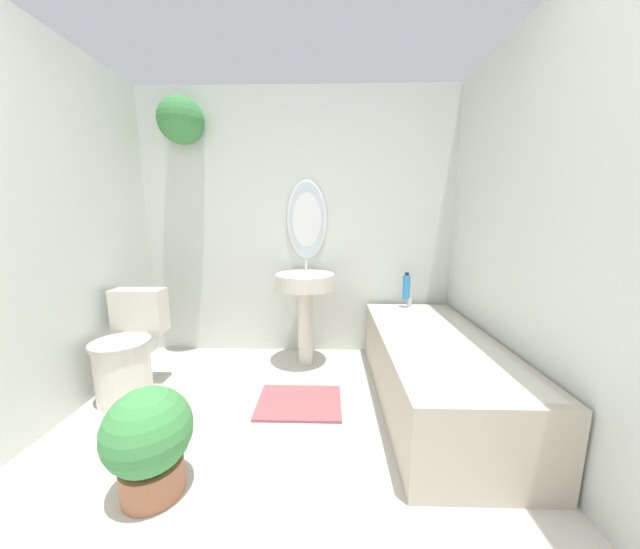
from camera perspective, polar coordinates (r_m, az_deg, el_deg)
name	(u,v)px	position (r m, az deg, el deg)	size (l,w,h in m)	color
wall_back	(285,214)	(3.00, -6.17, 10.61)	(2.93, 0.38, 2.40)	silver
wall_left	(15,232)	(2.43, -43.58, 5.56)	(0.06, 2.60, 2.40)	silver
wall_right	(548,232)	(2.08, 35.49, 6.16)	(0.06, 2.60, 2.40)	silver
toilet	(128,353)	(2.74, -30.97, -11.94)	(0.38, 0.53, 0.75)	beige
pedestal_sink	(305,293)	(2.75, -2.65, -3.29)	(0.50, 0.50, 0.91)	beige
bathtub	(434,368)	(2.43, 19.65, -15.41)	(0.74, 1.67, 0.56)	#B2A893
shampoo_bottle	(406,287)	(2.95, 15.09, -2.09)	(0.07, 0.07, 0.24)	#2D84C6
potted_plant	(149,439)	(1.82, -28.12, -24.33)	(0.39, 0.39, 0.52)	#9E6042
bath_mat	(299,402)	(2.40, -3.70, -21.75)	(0.58, 0.43, 0.02)	#934C51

